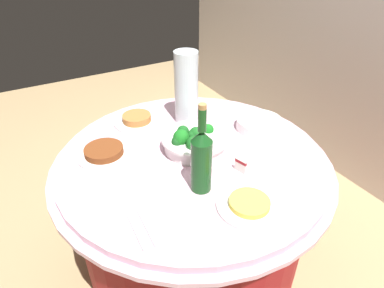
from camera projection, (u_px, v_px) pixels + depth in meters
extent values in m
plane|color=tan|center=(192.00, 266.00, 1.77)|extent=(6.00, 6.00, 0.00)
cylinder|color=maroon|center=(192.00, 221.00, 1.59)|extent=(1.01, 1.01, 0.69)
cylinder|color=#E0B2C6|center=(192.00, 162.00, 1.39)|extent=(1.16, 1.16, 0.02)
cylinder|color=#E0B2C6|center=(192.00, 157.00, 1.38)|extent=(1.10, 1.10, 0.03)
cylinder|color=white|center=(195.00, 144.00, 1.39)|extent=(0.26, 0.26, 0.05)
cylinder|color=white|center=(195.00, 138.00, 1.37)|extent=(0.28, 0.28, 0.01)
sphere|color=#19591E|center=(183.00, 131.00, 1.37)|extent=(0.05, 0.05, 0.05)
sphere|color=#19551E|center=(177.00, 141.00, 1.32)|extent=(0.05, 0.05, 0.05)
sphere|color=#19571E|center=(193.00, 136.00, 1.35)|extent=(0.05, 0.05, 0.05)
sphere|color=#19621E|center=(194.00, 144.00, 1.30)|extent=(0.06, 0.06, 0.06)
sphere|color=#19701E|center=(181.00, 137.00, 1.33)|extent=(0.07, 0.07, 0.07)
sphere|color=#19581E|center=(180.00, 137.00, 1.36)|extent=(0.04, 0.04, 0.04)
sphere|color=#19801E|center=(205.00, 129.00, 1.41)|extent=(0.04, 0.04, 0.04)
sphere|color=#195D1E|center=(196.00, 133.00, 1.36)|extent=(0.06, 0.06, 0.06)
sphere|color=#19701E|center=(208.00, 129.00, 1.40)|extent=(0.05, 0.05, 0.05)
sphere|color=#197D1E|center=(194.00, 135.00, 1.37)|extent=(0.04, 0.04, 0.04)
sphere|color=#195E1E|center=(181.00, 138.00, 1.34)|extent=(0.06, 0.06, 0.06)
cylinder|color=white|center=(259.00, 128.00, 1.54)|extent=(0.21, 0.21, 0.01)
cylinder|color=white|center=(259.00, 126.00, 1.53)|extent=(0.21, 0.21, 0.01)
cylinder|color=white|center=(259.00, 124.00, 1.53)|extent=(0.21, 0.21, 0.01)
cylinder|color=white|center=(259.00, 122.00, 1.52)|extent=(0.21, 0.21, 0.01)
cylinder|color=white|center=(260.00, 120.00, 1.52)|extent=(0.21, 0.21, 0.01)
cylinder|color=#15471A|center=(201.00, 166.00, 1.14)|extent=(0.07, 0.07, 0.20)
cone|color=#15471A|center=(202.00, 136.00, 1.07)|extent=(0.07, 0.07, 0.04)
cylinder|color=#15471A|center=(202.00, 120.00, 1.04)|extent=(0.03, 0.03, 0.08)
cylinder|color=#B2844C|center=(202.00, 106.00, 1.01)|extent=(0.03, 0.03, 0.02)
cylinder|color=silver|center=(186.00, 88.00, 1.52)|extent=(0.11, 0.11, 0.34)
sphere|color=#E5B26B|center=(189.00, 115.00, 1.57)|extent=(0.06, 0.06, 0.06)
sphere|color=#E5B26B|center=(189.00, 111.00, 1.60)|extent=(0.06, 0.06, 0.06)
sphere|color=#E5B26B|center=(182.00, 113.00, 1.59)|extent=(0.06, 0.06, 0.06)
sphere|color=#72C64C|center=(190.00, 104.00, 1.55)|extent=(0.06, 0.06, 0.06)
sphere|color=#72C64C|center=(186.00, 101.00, 1.58)|extent=(0.06, 0.06, 0.06)
sphere|color=#72C64C|center=(183.00, 104.00, 1.55)|extent=(0.06, 0.06, 0.06)
sphere|color=red|center=(191.00, 92.00, 1.53)|extent=(0.06, 0.06, 0.06)
sphere|color=red|center=(184.00, 91.00, 1.54)|extent=(0.06, 0.06, 0.06)
sphere|color=red|center=(185.00, 94.00, 1.51)|extent=(0.06, 0.06, 0.06)
sphere|color=#E5B26B|center=(190.00, 81.00, 1.51)|extent=(0.06, 0.06, 0.06)
sphere|color=#E5B26B|center=(182.00, 81.00, 1.50)|extent=(0.06, 0.06, 0.06)
sphere|color=#E5B26B|center=(187.00, 84.00, 1.48)|extent=(0.06, 0.06, 0.06)
cylinder|color=silver|center=(146.00, 228.00, 1.03)|extent=(0.16, 0.02, 0.01)
cylinder|color=silver|center=(135.00, 232.00, 1.01)|extent=(0.16, 0.02, 0.01)
sphere|color=silver|center=(133.00, 213.00, 1.08)|extent=(0.01, 0.01, 0.01)
cylinder|color=white|center=(105.00, 155.00, 1.35)|extent=(0.22, 0.22, 0.01)
cylinder|color=brown|center=(104.00, 151.00, 1.34)|extent=(0.16, 0.16, 0.03)
cylinder|color=white|center=(249.00, 206.00, 1.10)|extent=(0.22, 0.22, 0.01)
cylinder|color=#F2D14C|center=(249.00, 203.00, 1.10)|extent=(0.14, 0.14, 0.02)
cylinder|color=white|center=(137.00, 122.00, 1.58)|extent=(0.22, 0.22, 0.01)
cylinder|color=#B77038|center=(137.00, 118.00, 1.57)|extent=(0.14, 0.14, 0.03)
cube|color=white|center=(241.00, 166.00, 1.26)|extent=(0.05, 0.02, 0.05)
cube|color=maroon|center=(241.00, 162.00, 1.25)|extent=(0.05, 0.02, 0.01)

